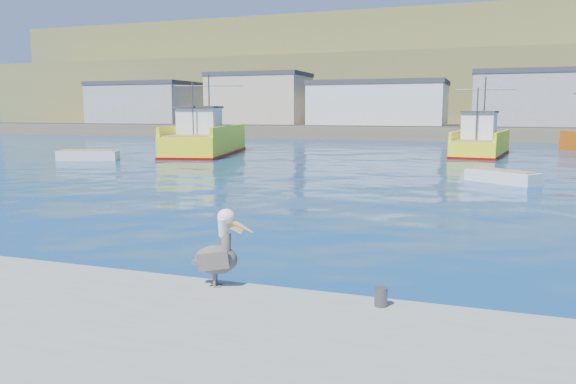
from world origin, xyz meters
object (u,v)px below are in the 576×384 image
Objects in this scene: skiff_left at (88,156)px; pelican at (218,253)px; trawler_yellow_a at (205,140)px; skiff_mid at (502,178)px; trawler_yellow_b at (480,143)px.

pelican is at bearing -47.45° from skiff_left.
trawler_yellow_a is 9.75m from skiff_left.
skiff_mid is at bearing -8.07° from skiff_left.
trawler_yellow_b is 30.27m from skiff_left.
trawler_yellow_a is at bearing 57.90° from skiff_left.
skiff_left is at bearing -152.08° from trawler_yellow_b.
skiff_mid is (22.85, -12.19, -0.88)m from trawler_yellow_a.
trawler_yellow_a reaches higher than pelican.
trawler_yellow_a is at bearing -164.59° from trawler_yellow_b.
skiff_left reaches higher than skiff_mid.
trawler_yellow_a is 3.06× the size of skiff_left.
trawler_yellow_a is 37.67m from pelican.
skiff_left is 3.28× the size of pelican.
trawler_yellow_a is 3.73× the size of skiff_mid.
skiff_left is (-26.74, -14.17, -0.68)m from trawler_yellow_b.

